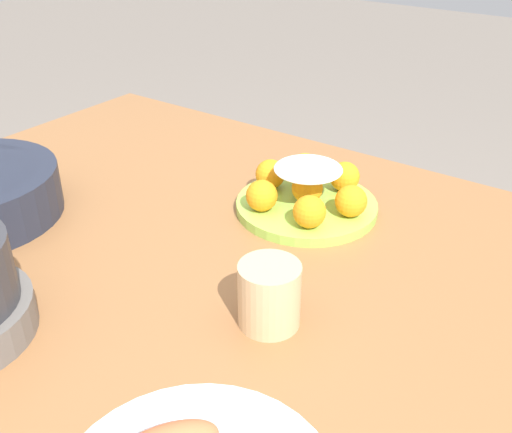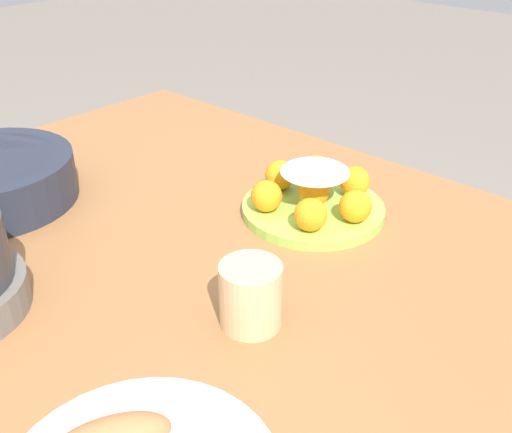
% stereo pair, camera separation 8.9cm
% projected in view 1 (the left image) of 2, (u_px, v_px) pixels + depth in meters
% --- Properties ---
extents(dining_table, '(1.32, 1.02, 0.75)m').
position_uv_depth(dining_table, '(199.00, 324.00, 0.88)').
color(dining_table, '#936038').
rests_on(dining_table, ground_plane).
extents(cake_plate, '(0.23, 0.23, 0.08)m').
position_uv_depth(cake_plate, '(307.00, 193.00, 0.98)').
color(cake_plate, '#99CC4C').
rests_on(cake_plate, dining_table).
extents(cup_near, '(0.08, 0.08, 0.08)m').
position_uv_depth(cup_near, '(269.00, 295.00, 0.72)').
color(cup_near, '#DBB27F').
rests_on(cup_near, dining_table).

